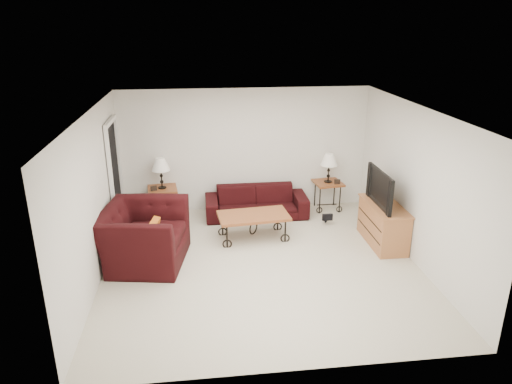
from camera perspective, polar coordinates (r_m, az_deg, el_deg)
ground at (r=7.76m, az=0.63°, el=-8.73°), size 5.00×5.00×0.00m
wall_back at (r=9.61m, az=-1.31°, el=5.07°), size 5.00×0.02×2.50m
wall_front at (r=5.00m, az=4.52°, el=-9.86°), size 5.00×0.02×2.50m
wall_left at (r=7.36m, az=-19.01°, el=-0.84°), size 0.02×5.00×2.50m
wall_right at (r=7.95m, az=18.83°, el=0.72°), size 0.02×5.00×2.50m
ceiling at (r=6.91m, az=0.71°, el=9.74°), size 5.00×5.00×0.00m
doorway at (r=8.96m, az=-16.66°, el=1.53°), size 0.08×0.94×2.04m
sofa at (r=9.47m, az=0.04°, el=-1.23°), size 2.03×0.79×0.59m
side_table_left at (r=9.61m, az=-11.13°, el=-1.25°), size 0.62×0.62×0.61m
side_table_right at (r=9.92m, az=8.60°, el=-0.43°), size 0.61×0.61×0.60m
lamp_left at (r=9.41m, az=-11.38°, el=2.24°), size 0.38×0.38×0.61m
lamp_right at (r=9.73m, az=8.78°, el=2.89°), size 0.38×0.38×0.60m
photo_frame_left at (r=9.36m, az=-12.25°, el=0.42°), size 0.12×0.05×0.10m
photo_frame_right at (r=9.71m, az=9.79°, el=1.24°), size 0.12×0.03×0.10m
coffee_table at (r=8.53m, az=-0.32°, el=-4.18°), size 1.31×0.79×0.47m
armchair at (r=7.86m, az=-13.43°, el=-5.13°), size 1.48×1.63×0.94m
throw_pillow at (r=7.77m, az=-12.39°, el=-4.90°), size 0.18×0.44×0.42m
tv_stand at (r=8.60m, az=15.09°, el=-3.77°), size 0.50×1.21×0.73m
television at (r=8.35m, az=15.38°, el=0.46°), size 0.14×1.08×0.62m
backpack at (r=9.29m, az=8.46°, el=-2.56°), size 0.31×0.24×0.40m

